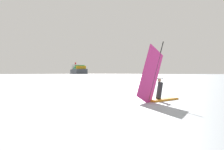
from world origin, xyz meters
TOP-DOWN VIEW (x-y plane):
  - ground_plane at (0.00, 0.00)m, footprint 4000.00×4000.00m
  - windsurfer at (2.60, -1.15)m, footprint 3.20×3.10m
  - cargo_ship at (-11.80, 848.98)m, footprint 48.99×178.73m
  - distant_headland at (-157.67, 1687.48)m, footprint 1328.74×657.90m
  - channel_buoy at (13.82, 52.12)m, footprint 1.22×1.22m

SIDE VIEW (x-z plane):
  - ground_plane at x=0.00m, z-range 0.00..0.00m
  - channel_buoy at x=13.82m, z-range -0.11..1.74m
  - windsurfer at x=2.60m, z-range -1.08..2.78m
  - cargo_ship at x=-11.80m, z-range -8.32..26.26m
  - distant_headland at x=-157.67m, z-range 0.00..22.73m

